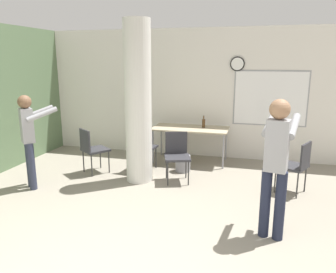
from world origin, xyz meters
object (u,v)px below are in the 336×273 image
bottle_on_table (204,123)px  chair_mid_room (296,163)px  chair_table_left (142,145)px  chair_near_pillar (92,147)px  chair_table_front (177,153)px  person_playing_side (276,158)px  folding_table (190,130)px  person_watching_back (29,134)px

bottle_on_table → chair_mid_room: bottle_on_table is taller
bottle_on_table → chair_table_left: (-1.05, -0.93, -0.32)m
bottle_on_table → chair_near_pillar: bottle_on_table is taller
bottle_on_table → chair_near_pillar: size_ratio=0.29×
chair_table_front → chair_table_left: same height
chair_table_front → person_playing_side: bearing=-45.6°
chair_near_pillar → person_playing_side: bearing=-26.0°
chair_mid_room → chair_near_pillar: bearing=178.8°
folding_table → chair_near_pillar: bearing=-144.2°
chair_table_front → person_watching_back: bearing=-157.3°
chair_table_front → chair_mid_room: size_ratio=1.00×
bottle_on_table → chair_mid_room: bearing=-38.8°
bottle_on_table → chair_near_pillar: (-1.93, -1.31, -0.32)m
chair_near_pillar → person_watching_back: (-0.63, -0.93, 0.42)m
folding_table → chair_near_pillar: 2.07m
chair_mid_room → bottle_on_table: bearing=141.2°
bottle_on_table → chair_table_front: 1.35m
chair_mid_room → person_playing_side: person_playing_side is taller
chair_mid_room → chair_table_front: bearing=177.2°
folding_table → person_watching_back: (-2.30, -2.14, 0.24)m
chair_table_front → person_playing_side: (1.57, -1.60, 0.49)m
chair_table_front → person_watching_back: (-2.28, -0.96, 0.42)m
folding_table → bottle_on_table: 0.31m
chair_mid_room → person_playing_side: (-0.43, -1.50, 0.49)m
folding_table → chair_table_left: chair_table_left is taller
person_watching_back → folding_table: bearing=42.9°
chair_table_left → person_watching_back: person_watching_back is taller
bottle_on_table → person_playing_side: (1.29, -2.88, 0.17)m
person_playing_side → chair_table_front: bearing=134.4°
chair_near_pillar → chair_table_front: size_ratio=1.00×
chair_table_left → chair_mid_room: size_ratio=1.00×
folding_table → person_playing_side: 3.20m
chair_mid_room → folding_table: bearing=147.0°
chair_near_pillar → chair_table_front: bearing=0.8°
person_playing_side → person_watching_back: bearing=170.5°
bottle_on_table → chair_table_front: size_ratio=0.29×
chair_near_pillar → chair_table_front: (1.66, 0.02, 0.00)m
chair_table_left → person_playing_side: (2.34, -1.95, 0.49)m
chair_mid_room → person_playing_side: 1.63m
folding_table → chair_table_front: 1.20m
bottle_on_table → chair_table_left: size_ratio=0.29×
bottle_on_table → chair_table_left: bearing=-138.4°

